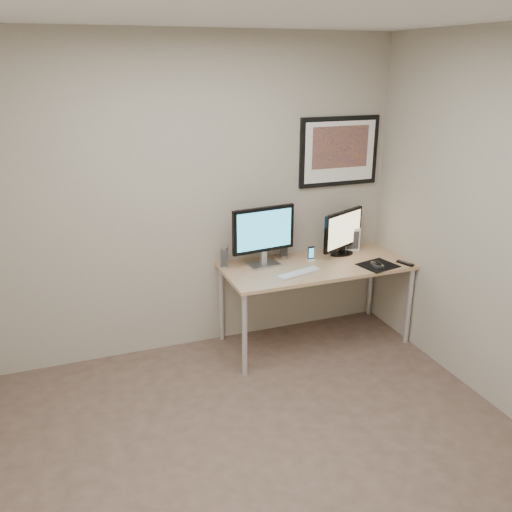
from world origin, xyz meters
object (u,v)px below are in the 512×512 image
object	(u,v)px
monitor_large	(263,234)
phone_dock	(311,254)
speaker_left	(224,257)
keyboard	(299,273)
fan_unit	(351,239)
desk	(316,271)
framed_art	(339,151)
monitor_tv	(343,232)
speaker_right	(284,247)

from	to	relation	value
monitor_large	phone_dock	bearing A→B (deg)	-10.33
speaker_left	keyboard	bearing A→B (deg)	-16.15
fan_unit	desk	bearing A→B (deg)	-138.87
framed_art	fan_unit	world-z (taller)	framed_art
monitor_tv	fan_unit	distance (m)	0.21
phone_dock	keyboard	size ratio (longest dim) A/B	0.32
monitor_tv	fan_unit	world-z (taller)	monitor_tv
monitor_large	fan_unit	distance (m)	0.93
speaker_left	phone_dock	xyz separation A→B (m)	(0.75, -0.12, -0.02)
framed_art	speaker_right	bearing A→B (deg)	-174.41
phone_dock	fan_unit	world-z (taller)	fan_unit
phone_dock	keyboard	bearing A→B (deg)	-132.53
phone_dock	monitor_tv	bearing A→B (deg)	6.64
desk	monitor_large	world-z (taller)	monitor_large
desk	speaker_right	world-z (taller)	speaker_right
monitor_tv	speaker_left	bearing A→B (deg)	150.32
speaker_left	phone_dock	world-z (taller)	speaker_left
monitor_large	speaker_right	xyz separation A→B (m)	(0.25, 0.15, -0.19)
monitor_large	speaker_right	size ratio (longest dim) A/B	3.15
framed_art	monitor_large	distance (m)	1.01
monitor_tv	speaker_right	size ratio (longest dim) A/B	2.69
desk	speaker_left	world-z (taller)	speaker_left
desk	speaker_left	distance (m)	0.80
desk	speaker_left	xyz separation A→B (m)	(-0.75, 0.22, 0.15)
speaker_left	keyboard	size ratio (longest dim) A/B	0.44
speaker_right	keyboard	xyz separation A→B (m)	(-0.04, -0.42, -0.08)
monitor_tv	keyboard	xyz separation A→B (m)	(-0.55, -0.29, -0.21)
monitor_tv	speaker_right	bearing A→B (deg)	139.16
monitor_tv	speaker_left	world-z (taller)	monitor_tv
phone_dock	framed_art	bearing A→B (deg)	32.68
keyboard	monitor_tv	bearing A→B (deg)	12.20
monitor_large	monitor_tv	xyz separation A→B (m)	(0.76, 0.01, -0.07)
framed_art	phone_dock	xyz separation A→B (m)	(-0.35, -0.23, -0.83)
framed_art	monitor_tv	world-z (taller)	framed_art
phone_dock	fan_unit	size ratio (longest dim) A/B	0.61
desk	monitor_tv	xyz separation A→B (m)	(0.32, 0.14, 0.28)
framed_art	monitor_tv	bearing A→B (deg)	-97.86
desk	keyboard	size ratio (longest dim) A/B	4.00
speaker_left	speaker_right	bearing A→B (deg)	24.53
desk	speaker_left	bearing A→B (deg)	163.88
speaker_right	speaker_left	bearing A→B (deg)	-159.38
speaker_left	keyboard	xyz separation A→B (m)	(0.53, -0.36, -0.08)
desk	monitor_tv	size ratio (longest dim) A/B	3.35
monitor_large	keyboard	bearing A→B (deg)	-59.58
framed_art	monitor_large	world-z (taller)	framed_art
speaker_right	fan_unit	distance (m)	0.65
desk	phone_dock	xyz separation A→B (m)	(-0.00, 0.10, 0.13)
speaker_left	speaker_right	size ratio (longest dim) A/B	0.99
phone_dock	keyboard	xyz separation A→B (m)	(-0.22, -0.25, -0.06)
framed_art	phone_dock	distance (m)	0.93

